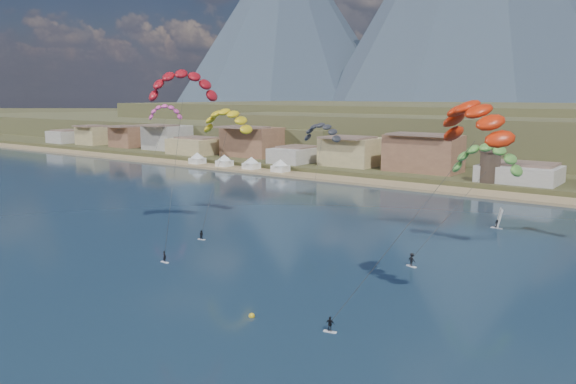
{
  "coord_description": "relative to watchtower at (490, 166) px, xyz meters",
  "views": [
    {
      "loc": [
        52.25,
        -38.31,
        24.72
      ],
      "look_at": [
        0.0,
        32.0,
        10.0
      ],
      "focal_mm": 36.11,
      "sensor_mm": 36.0,
      "label": 1
    }
  ],
  "objects": [
    {
      "name": "kitesurfer_orange",
      "position": [
        26.6,
        -91.48,
        16.16
      ],
      "size": [
        16.52,
        17.2,
        27.05
      ],
      "color": "silver",
      "rests_on": "ground"
    },
    {
      "name": "kitesurfer_green",
      "position": [
        18.67,
        -62.34,
        9.21
      ],
      "size": [
        12.08,
        17.04,
        20.85
      ],
      "color": "silver",
      "rests_on": "ground"
    },
    {
      "name": "distant_kite_dark",
      "position": [
        -25.53,
        -41.4,
        10.66
      ],
      "size": [
        9.62,
        5.85,
        20.07
      ],
      "color": "#262626",
      "rests_on": "ground"
    },
    {
      "name": "distant_kite_pink",
      "position": [
        -76.41,
        -42.93,
        14.38
      ],
      "size": [
        9.69,
        8.98,
        23.6
      ],
      "color": "#262626",
      "rests_on": "ground"
    },
    {
      "name": "beach_tents",
      "position": [
        -81.25,
        -8.0,
        -2.66
      ],
      "size": [
        43.4,
        6.4,
        5.0
      ],
      "color": "white",
      "rests_on": "ground"
    },
    {
      "name": "buoy",
      "position": [
        7.0,
        -105.0,
        -6.25
      ],
      "size": [
        0.69,
        0.69,
        0.69
      ],
      "color": "gold",
      "rests_on": "ground"
    },
    {
      "name": "windsurfer",
      "position": [
        15.65,
        -43.84,
        -5.16
      ],
      "size": [
        2.2,
        2.4,
        3.82
      ],
      "color": "silver",
      "rests_on": "ground"
    },
    {
      "name": "beach",
      "position": [
        -5.0,
        -8.0,
        -6.12
      ],
      "size": [
        2200.0,
        12.0,
        0.9
      ],
      "color": "tan",
      "rests_on": "ground"
    },
    {
      "name": "ground",
      "position": [
        -5.0,
        -114.0,
        -6.37
      ],
      "size": [
        2400.0,
        2400.0,
        0.0
      ],
      "primitive_type": "plane",
      "color": "#0E2233",
      "rests_on": "ground"
    },
    {
      "name": "town",
      "position": [
        -45.0,
        8.0,
        1.63
      ],
      "size": [
        400.0,
        24.0,
        12.0
      ],
      "color": "#BCB6AE",
      "rests_on": "ground"
    },
    {
      "name": "kitesurfer_red",
      "position": [
        -26.22,
        -83.34,
        20.72
      ],
      "size": [
        15.83,
        18.95,
        31.47
      ],
      "color": "silver",
      "rests_on": "ground"
    },
    {
      "name": "kitesurfer_yellow",
      "position": [
        -28.96,
        -69.51,
        14.07
      ],
      "size": [
        12.54,
        16.9,
        25.01
      ],
      "color": "silver",
      "rests_on": "ground"
    },
    {
      "name": "watchtower",
      "position": [
        0.0,
        0.0,
        0.0
      ],
      "size": [
        5.82,
        5.82,
        8.6
      ],
      "color": "#47382D",
      "rests_on": "ground"
    }
  ]
}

